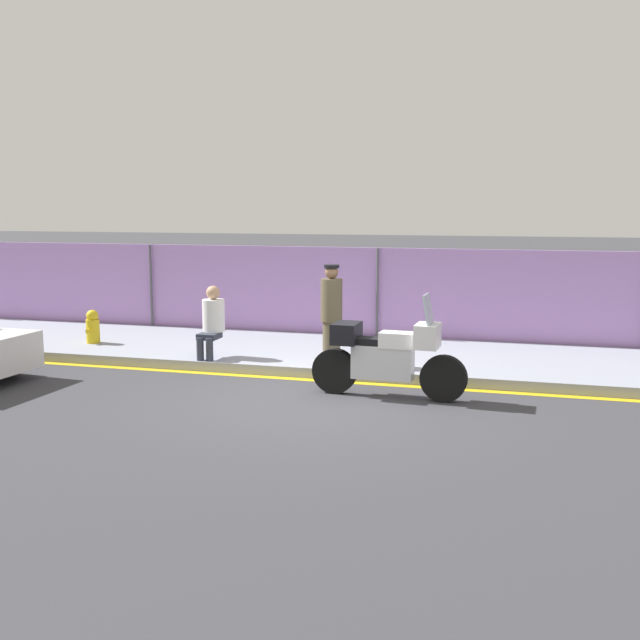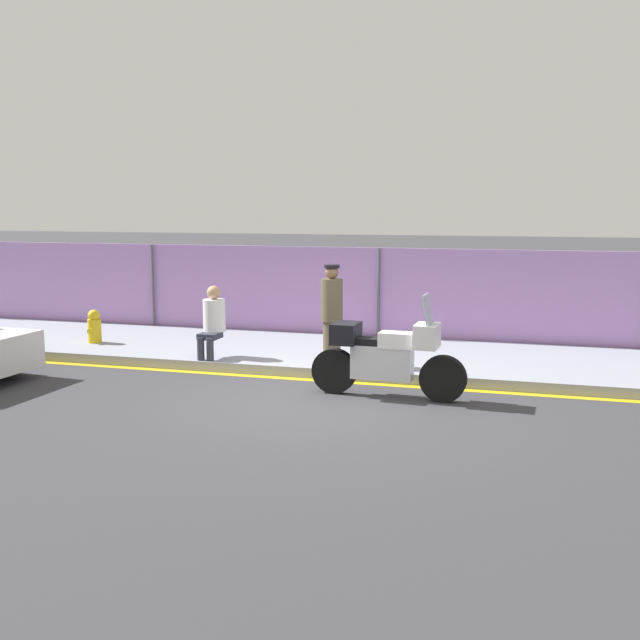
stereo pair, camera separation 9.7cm
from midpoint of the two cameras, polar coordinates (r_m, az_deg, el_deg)
The scene contains 8 objects.
ground_plane at distance 10.59m, azimuth -0.80°, elevation -6.25°, with size 120.00×120.00×0.00m, color #38383D.
sidewalk at distance 13.38m, azimuth 2.79°, elevation -2.73°, with size 36.70×3.23×0.17m.
curb_paint_stripe at distance 11.78m, azimuth 0.95°, elevation -4.70°, with size 36.70×0.18×0.01m.
storefront_fence at distance 14.89m, azimuth 4.27°, elevation 1.83°, with size 34.87×0.17×1.92m.
motorcycle at distance 10.75m, azimuth 4.84°, elevation -2.70°, with size 2.27×0.55×1.52m.
officer_standing at distance 12.22m, azimuth 0.66°, elevation 0.53°, with size 0.36×0.36×1.62m.
person_seated_on_curb at distance 12.86m, azimuth -8.43°, elevation 0.13°, with size 0.38×0.64×1.22m.
fire_hydrant at distance 14.74m, azimuth -17.11°, elevation -0.50°, with size 0.25×0.31×0.63m.
Camera 1 is at (2.84, -9.83, 2.73)m, focal length 42.00 mm.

